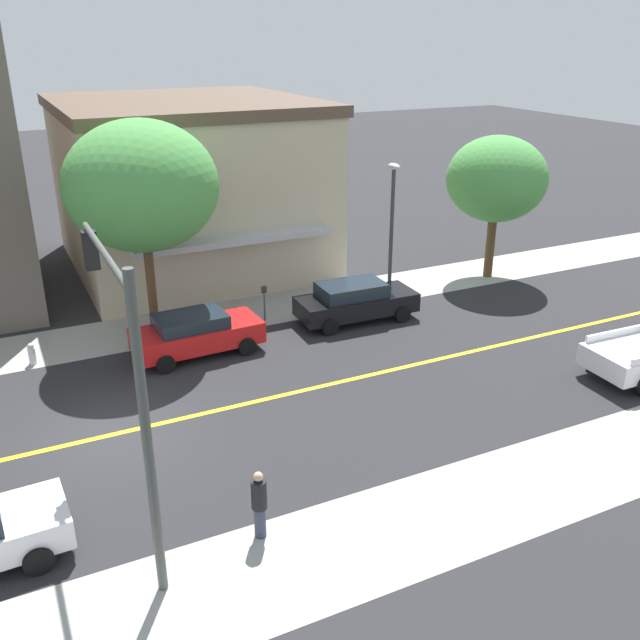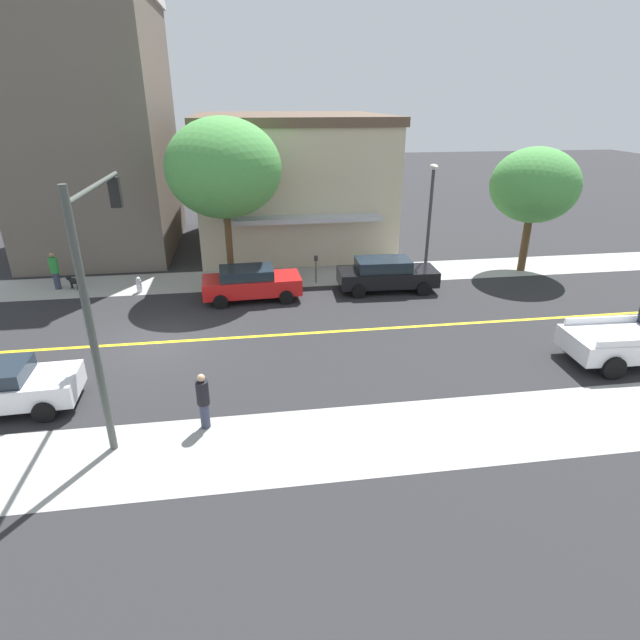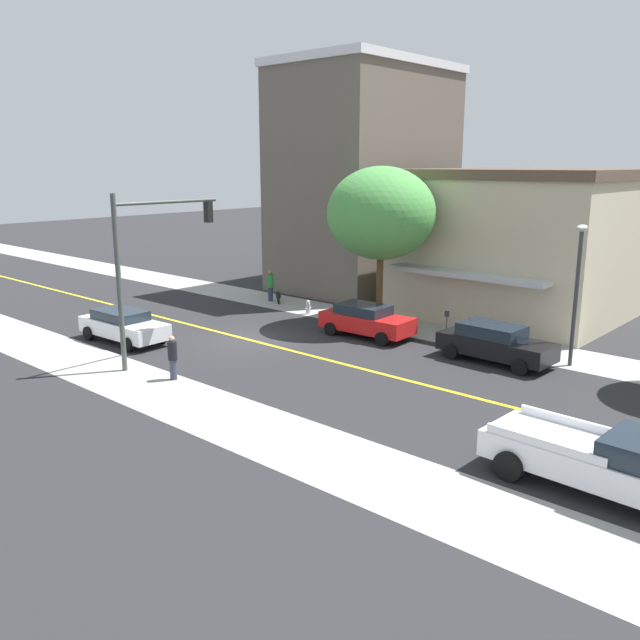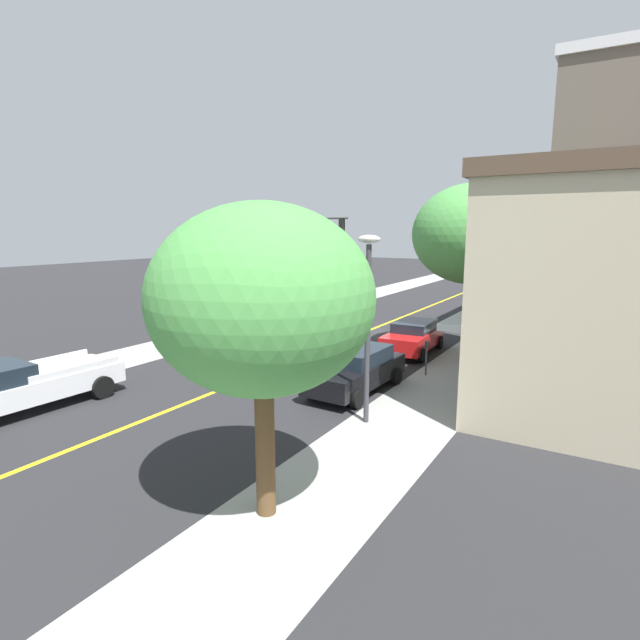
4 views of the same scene
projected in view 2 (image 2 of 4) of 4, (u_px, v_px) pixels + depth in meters
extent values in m
plane|color=#262628|center=(158.00, 343.00, 19.59)|extent=(140.00, 140.00, 0.00)
cube|color=#9E9E99|center=(178.00, 282.00, 25.96)|extent=(3.23, 126.00, 0.01)
cube|color=#9E9E99|center=(119.00, 461.00, 13.21)|extent=(3.23, 126.00, 0.01)
cube|color=yellow|center=(158.00, 342.00, 19.59)|extent=(0.20, 126.00, 0.00)
cube|color=#665B51|center=(95.00, 131.00, 29.40)|extent=(11.04, 7.88, 13.70)
cube|color=beige|center=(291.00, 184.00, 32.20)|extent=(11.85, 10.90, 7.26)
cube|color=brown|center=(290.00, 118.00, 30.64)|extent=(12.15, 11.20, 0.50)
cube|color=#B7BABF|center=(303.00, 219.00, 26.65)|extent=(1.12, 8.28, 0.24)
cylinder|color=brown|center=(525.00, 244.00, 27.26)|extent=(0.41, 0.41, 2.87)
ellipsoid|color=#4C9947|center=(535.00, 185.00, 26.01)|extent=(4.44, 4.44, 3.78)
cylinder|color=brown|center=(229.00, 249.00, 25.02)|extent=(0.33, 0.33, 3.65)
ellipsoid|color=#4C9947|center=(224.00, 168.00, 23.49)|extent=(5.35, 5.35, 4.55)
cylinder|color=silver|center=(139.00, 286.00, 24.54)|extent=(0.24, 0.24, 0.59)
sphere|color=silver|center=(138.00, 279.00, 24.39)|extent=(0.22, 0.22, 0.22)
cylinder|color=silver|center=(140.00, 285.00, 24.68)|extent=(0.10, 0.10, 0.10)
cylinder|color=silver|center=(138.00, 287.00, 24.37)|extent=(0.10, 0.10, 0.10)
cylinder|color=#4C4C51|center=(316.00, 272.00, 25.65)|extent=(0.07, 0.07, 1.17)
cube|color=#2D2D33|center=(316.00, 258.00, 25.37)|extent=(0.12, 0.18, 0.26)
cylinder|color=#474C47|center=(91.00, 331.00, 12.31)|extent=(0.20, 0.20, 6.95)
cylinder|color=#474C47|center=(95.00, 186.00, 13.31)|extent=(4.91, 0.14, 0.14)
cube|color=black|center=(115.00, 192.00, 15.37)|extent=(0.26, 0.32, 0.90)
sphere|color=red|center=(113.00, 182.00, 15.25)|extent=(0.20, 0.20, 0.20)
sphere|color=yellow|center=(115.00, 192.00, 15.37)|extent=(0.20, 0.20, 0.20)
sphere|color=green|center=(117.00, 202.00, 15.50)|extent=(0.20, 0.20, 0.20)
cylinder|color=#38383D|center=(429.00, 226.00, 25.64)|extent=(0.16, 0.16, 5.45)
ellipsoid|color=silver|center=(434.00, 167.00, 24.49)|extent=(0.70, 0.36, 0.24)
cube|color=red|center=(252.00, 285.00, 23.55)|extent=(2.03, 4.55, 0.75)
cube|color=#19232D|center=(246.00, 273.00, 23.27)|extent=(1.72, 2.48, 0.45)
cylinder|color=black|center=(281.00, 284.00, 24.78)|extent=(0.25, 0.65, 0.64)
cylinder|color=black|center=(286.00, 297.00, 23.14)|extent=(0.25, 0.65, 0.64)
cylinder|color=black|center=(220.00, 288.00, 24.27)|extent=(0.25, 0.65, 0.64)
cylinder|color=black|center=(220.00, 302.00, 22.62)|extent=(0.25, 0.65, 0.64)
cube|color=black|center=(387.00, 277.00, 24.66)|extent=(1.99, 4.80, 0.73)
cube|color=#19232D|center=(383.00, 264.00, 24.38)|extent=(1.69, 2.61, 0.53)
cylinder|color=black|center=(413.00, 277.00, 25.79)|extent=(0.24, 0.65, 0.64)
cylinder|color=black|center=(423.00, 289.00, 24.13)|extent=(0.24, 0.65, 0.64)
cylinder|color=black|center=(352.00, 279.00, 25.48)|extent=(0.24, 0.65, 0.64)
cylinder|color=black|center=(359.00, 292.00, 23.82)|extent=(0.24, 0.65, 0.64)
cylinder|color=black|center=(61.00, 381.00, 16.32)|extent=(0.25, 0.65, 0.64)
cylinder|color=black|center=(44.00, 412.00, 14.71)|extent=(0.25, 0.65, 0.64)
cube|color=silver|center=(606.00, 320.00, 18.51)|extent=(0.22, 3.14, 0.24)
cylinder|color=black|center=(578.00, 340.00, 18.84)|extent=(0.31, 0.81, 0.80)
cylinder|color=black|center=(613.00, 367.00, 16.96)|extent=(0.31, 0.81, 0.80)
cylinder|color=#33384C|center=(57.00, 281.00, 24.92)|extent=(0.30, 0.30, 0.84)
cylinder|color=#288C38|center=(54.00, 265.00, 24.60)|extent=(0.40, 0.40, 0.76)
sphere|color=#936B4C|center=(51.00, 255.00, 24.40)|extent=(0.24, 0.24, 0.24)
cylinder|color=#33384C|center=(205.00, 415.00, 14.42)|extent=(0.27, 0.27, 0.78)
cylinder|color=black|center=(203.00, 393.00, 14.12)|extent=(0.36, 0.36, 0.71)
sphere|color=tan|center=(201.00, 378.00, 13.93)|extent=(0.22, 0.22, 0.22)
ellipsoid|color=black|center=(74.00, 281.00, 24.88)|extent=(0.67, 0.73, 0.30)
sphere|color=black|center=(69.00, 278.00, 25.02)|extent=(0.24, 0.24, 0.24)
cylinder|color=black|center=(72.00, 286.00, 25.11)|extent=(0.11, 0.11, 0.28)
cylinder|color=black|center=(78.00, 287.00, 24.88)|extent=(0.11, 0.11, 0.28)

